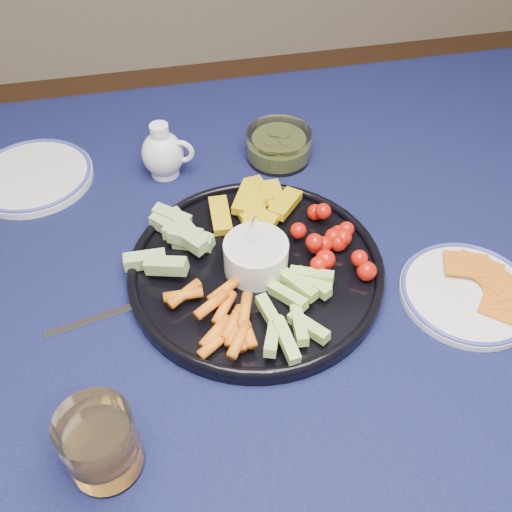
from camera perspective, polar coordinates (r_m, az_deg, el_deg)
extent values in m
plane|color=#532E1C|center=(1.52, 1.41, -19.27)|extent=(4.00, 4.00, 0.00)
cylinder|color=#4F301A|center=(1.70, 22.60, 4.94)|extent=(0.07, 0.07, 0.70)
cube|color=#4F301A|center=(0.91, 2.22, -0.71)|extent=(1.60, 1.00, 0.04)
cube|color=#0C1133|center=(0.90, 2.26, 0.28)|extent=(1.66, 1.06, 0.01)
cube|color=#0C1133|center=(1.39, -3.19, 11.77)|extent=(1.66, 0.01, 0.30)
cylinder|color=black|center=(0.85, 0.00, -1.59)|extent=(0.38, 0.38, 0.02)
torus|color=black|center=(0.84, 0.00, -1.03)|extent=(0.38, 0.38, 0.01)
cylinder|color=white|center=(0.83, 0.00, -0.05)|extent=(0.09, 0.09, 0.05)
cylinder|color=silver|center=(0.81, 0.00, 0.96)|extent=(0.08, 0.08, 0.01)
cylinder|color=white|center=(1.05, -9.06, 8.37)|extent=(0.05, 0.05, 0.01)
ellipsoid|color=white|center=(1.02, -9.31, 10.02)|extent=(0.07, 0.07, 0.08)
cylinder|color=white|center=(1.00, -9.61, 12.01)|extent=(0.03, 0.03, 0.03)
torus|color=white|center=(1.01, -7.47, 10.32)|extent=(0.05, 0.02, 0.05)
torus|color=#3942A0|center=(1.01, -9.51, 11.32)|extent=(0.04, 0.04, 0.00)
cylinder|color=white|center=(1.06, 2.28, 10.99)|extent=(0.12, 0.12, 0.05)
cylinder|color=#5D671D|center=(1.06, 2.27, 10.57)|extent=(0.10, 0.10, 0.03)
cylinder|color=white|center=(0.88, 20.38, -3.55)|extent=(0.20, 0.20, 0.01)
torus|color=#3942A0|center=(0.88, 20.48, -3.29)|extent=(0.19, 0.19, 0.01)
cylinder|color=white|center=(0.68, -15.29, -17.64)|extent=(0.08, 0.08, 0.10)
cylinder|color=orange|center=(0.70, -14.92, -18.43)|extent=(0.07, 0.07, 0.05)
cube|color=silver|center=(0.84, -15.14, -5.95)|extent=(0.16, 0.04, 0.00)
cube|color=silver|center=(0.84, -9.13, -4.08)|extent=(0.04, 0.03, 0.00)
cube|color=silver|center=(0.85, 23.23, -7.56)|extent=(0.13, 0.06, 0.00)
cylinder|color=white|center=(1.09, -21.39, 7.35)|extent=(0.21, 0.21, 0.01)
torus|color=#3942A0|center=(1.09, -21.49, 7.65)|extent=(0.21, 0.21, 0.01)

